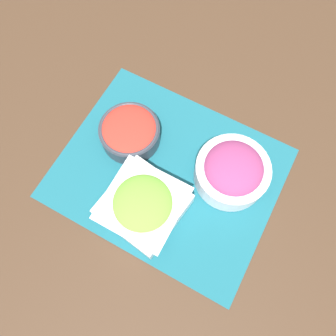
% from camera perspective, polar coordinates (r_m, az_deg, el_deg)
% --- Properties ---
extents(ground_plane, '(3.00, 3.00, 0.00)m').
position_cam_1_polar(ground_plane, '(0.78, -0.00, -0.87)').
color(ground_plane, '#422D1E').
extents(placemat, '(0.51, 0.41, 0.00)m').
position_cam_1_polar(placemat, '(0.78, -0.00, -0.82)').
color(placemat, '#195B6B').
rests_on(placemat, ground_plane).
extents(tomato_bowl, '(0.14, 0.14, 0.06)m').
position_cam_1_polar(tomato_bowl, '(0.79, -6.69, 6.32)').
color(tomato_bowl, '#333842').
rests_on(tomato_bowl, placemat).
extents(onion_bowl, '(0.17, 0.17, 0.09)m').
position_cam_1_polar(onion_bowl, '(0.75, 11.13, -0.48)').
color(onion_bowl, silver).
rests_on(onion_bowl, placemat).
extents(lettuce_bowl, '(0.18, 0.18, 0.07)m').
position_cam_1_polar(lettuce_bowl, '(0.72, -4.34, -6.42)').
color(lettuce_bowl, white).
rests_on(lettuce_bowl, placemat).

